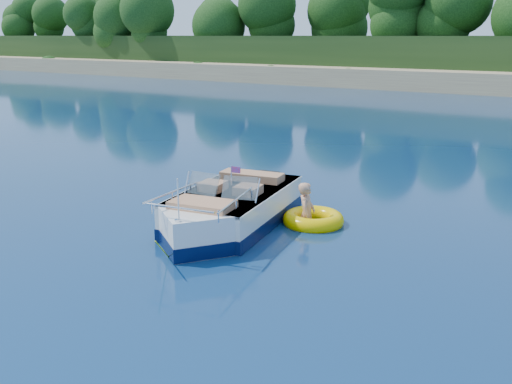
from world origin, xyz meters
TOP-DOWN VIEW (x-y plane):
  - ground at (0.00, 0.00)m, footprint 160.00×160.00m
  - motorboat at (-0.43, 1.46)m, footprint 2.48×5.31m
  - tow_tube at (1.00, 2.73)m, footprint 1.66×1.66m
  - boy at (0.85, 2.67)m, footprint 0.65×0.90m

SIDE VIEW (x-z plane):
  - ground at x=0.00m, z-range 0.00..0.00m
  - boy at x=0.85m, z-range -0.81..0.81m
  - tow_tube at x=1.00m, z-range -0.09..0.27m
  - motorboat at x=-0.43m, z-range -0.54..1.23m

